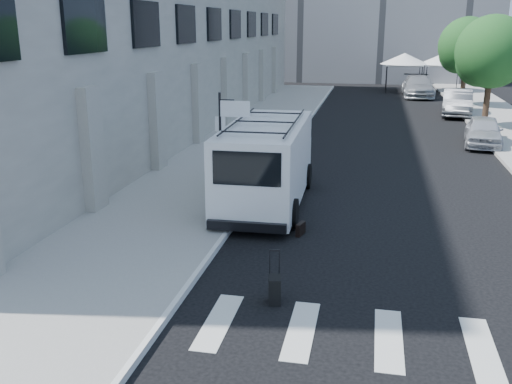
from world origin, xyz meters
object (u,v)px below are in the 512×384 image
at_px(suitcase, 275,289).
at_px(parked_car_c, 418,86).
at_px(parked_car_b, 457,103).
at_px(parked_car_a, 483,131).
at_px(briefcase, 301,229).
at_px(businessman, 234,195).
at_px(cargo_van, 267,162).

relative_size(suitcase, parked_car_c, 0.19).
bearing_deg(parked_car_c, parked_car_b, -80.08).
distance_m(suitcase, parked_car_a, 18.85).
bearing_deg(briefcase, parked_car_a, 78.04).
distance_m(briefcase, parked_car_c, 32.84).
height_order(businessman, suitcase, businessman).
bearing_deg(businessman, briefcase, 162.59).
height_order(briefcase, parked_car_b, parked_car_b).
distance_m(businessman, suitcase, 4.45).
distance_m(suitcase, parked_car_c, 36.80).
relative_size(businessman, briefcase, 4.69).
xyz_separation_m(suitcase, parked_car_b, (6.88, 27.06, 0.52)).
distance_m(parked_car_a, parked_car_b, 9.51).
xyz_separation_m(suitcase, parked_car_a, (6.88, 17.55, 0.40)).
height_order(briefcase, parked_car_a, parked_car_a).
height_order(parked_car_a, parked_car_c, parked_car_c).
xyz_separation_m(businessman, cargo_van, (0.39, 2.74, 0.29)).
xyz_separation_m(cargo_van, parked_car_c, (6.51, 29.71, -0.50)).
height_order(briefcase, suitcase, suitcase).
xyz_separation_m(cargo_van, parked_car_a, (8.31, 10.81, -0.63)).
distance_m(businessman, cargo_van, 2.78).
xyz_separation_m(businessman, suitcase, (1.82, -4.00, -0.74)).
bearing_deg(parked_car_c, cargo_van, -103.29).
bearing_deg(briefcase, cargo_van, 132.68).
xyz_separation_m(briefcase, cargo_van, (-1.44, 2.74, 1.15)).
relative_size(suitcase, parked_car_a, 0.27).
relative_size(briefcase, parked_car_c, 0.08).
xyz_separation_m(businessman, parked_car_b, (8.70, 23.06, -0.22)).
height_order(cargo_van, parked_car_c, cargo_van).
relative_size(briefcase, parked_car_b, 0.09).
xyz_separation_m(briefcase, parked_car_b, (6.86, 23.06, 0.64)).
xyz_separation_m(briefcase, parked_car_c, (5.06, 32.44, 0.65)).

